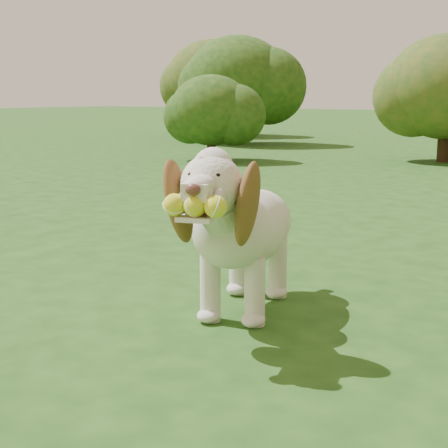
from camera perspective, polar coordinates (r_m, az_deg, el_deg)
The scene contains 6 objects.
ground at distance 2.97m, azimuth -10.58°, elevation -8.61°, with size 80.00×80.00×0.00m, color #1C4012.
dog at distance 3.01m, azimuth 1.36°, elevation 0.01°, with size 0.65×1.18×0.78m.
shrub_a at distance 10.24m, azimuth -1.08°, elevation 9.43°, with size 1.22×1.22×1.27m.
shrub_b at distance 10.54m, azimuth 18.06°, elevation 10.78°, with size 1.77×1.77×1.84m.
shrub_e at distance 13.72m, azimuth 1.12°, elevation 11.84°, with size 2.04×2.04×2.11m.
shrub_g at distance 16.61m, azimuth -0.96°, elevation 11.94°, with size 2.18×2.18×2.26m.
Camera 1 is at (2.04, -1.93, 0.97)m, focal length 55.00 mm.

